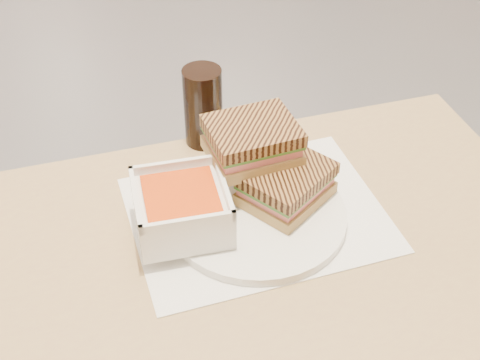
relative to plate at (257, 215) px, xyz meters
name	(u,v)px	position (x,y,z in m)	size (l,w,h in m)	color
tray_liner	(257,214)	(0.01, 0.01, -0.01)	(0.40, 0.32, 0.00)	white
plate	(257,215)	(0.00, 0.00, 0.00)	(0.26, 0.26, 0.01)	white
soup_bowl	(182,209)	(-0.11, 0.02, 0.04)	(0.15, 0.15, 0.07)	white
panini_lower	(286,184)	(0.05, 0.01, 0.04)	(0.16, 0.15, 0.06)	#A3834C
panini_upper	(252,141)	(0.02, 0.06, 0.09)	(0.13, 0.11, 0.06)	#A3834C
cola_glass	(203,107)	(0.00, 0.22, 0.06)	(0.06, 0.06, 0.14)	black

